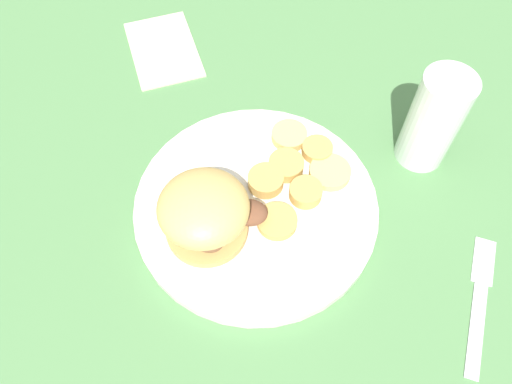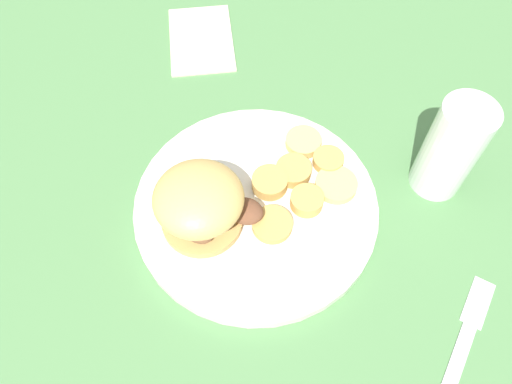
% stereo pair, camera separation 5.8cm
% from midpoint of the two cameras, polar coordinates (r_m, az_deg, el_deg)
% --- Properties ---
extents(ground_plane, '(4.00, 4.00, 0.00)m').
position_cam_midpoint_polar(ground_plane, '(0.62, -2.68, -2.28)').
color(ground_plane, '#4C7A47').
extents(dinner_plate, '(0.30, 0.30, 0.02)m').
position_cam_midpoint_polar(dinner_plate, '(0.61, -2.72, -1.82)').
color(dinner_plate, white).
rests_on(dinner_plate, ground_plane).
extents(sandwich, '(0.12, 0.13, 0.08)m').
position_cam_midpoint_polar(sandwich, '(0.56, -8.78, -2.48)').
color(sandwich, tan).
rests_on(sandwich, dinner_plate).
extents(potato_round_0, '(0.05, 0.05, 0.01)m').
position_cam_midpoint_polar(potato_round_0, '(0.63, 5.84, 2.07)').
color(potato_round_0, '#DBB766').
rests_on(potato_round_0, dinner_plate).
extents(potato_round_1, '(0.05, 0.05, 0.01)m').
position_cam_midpoint_polar(potato_round_1, '(0.65, 1.28, 6.28)').
color(potato_round_1, '#DBB766').
rests_on(potato_round_1, dinner_plate).
extents(potato_round_2, '(0.04, 0.04, 0.02)m').
position_cam_midpoint_polar(potato_round_2, '(0.61, -1.61, 1.09)').
color(potato_round_2, tan).
rests_on(potato_round_2, dinner_plate).
extents(potato_round_3, '(0.04, 0.04, 0.02)m').
position_cam_midpoint_polar(potato_round_3, '(0.63, 0.49, 3.06)').
color(potato_round_3, tan).
rests_on(potato_round_3, dinner_plate).
extents(potato_round_4, '(0.05, 0.05, 0.01)m').
position_cam_midpoint_polar(potato_round_4, '(0.59, -0.40, -3.60)').
color(potato_round_4, tan).
rests_on(potato_round_4, dinner_plate).
extents(potato_round_5, '(0.04, 0.04, 0.01)m').
position_cam_midpoint_polar(potato_round_5, '(0.64, 4.44, 4.67)').
color(potato_round_5, tan).
rests_on(potato_round_5, dinner_plate).
extents(potato_round_6, '(0.04, 0.04, 0.02)m').
position_cam_midpoint_polar(potato_round_6, '(0.60, 2.96, -0.25)').
color(potato_round_6, tan).
rests_on(potato_round_6, dinner_plate).
extents(fork, '(0.17, 0.07, 0.00)m').
position_cam_midpoint_polar(fork, '(0.61, 21.71, -11.77)').
color(fork, silver).
rests_on(fork, ground_plane).
extents(drinking_glass, '(0.06, 0.06, 0.14)m').
position_cam_midpoint_polar(drinking_glass, '(0.64, 17.21, 7.62)').
color(drinking_glass, silver).
rests_on(drinking_glass, ground_plane).
extents(napkin, '(0.16, 0.18, 0.01)m').
position_cam_midpoint_polar(napkin, '(0.81, -12.65, 15.56)').
color(napkin, beige).
rests_on(napkin, ground_plane).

